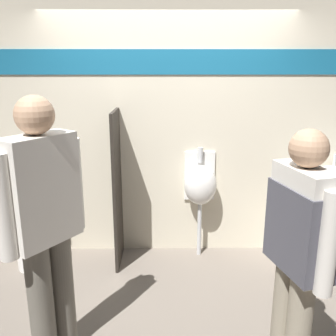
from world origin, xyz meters
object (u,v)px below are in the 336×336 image
Objects in this scene: cell_phone at (321,187)px; toilet at (36,237)px; urinal_near_counter at (200,185)px; person_in_vest at (299,246)px; person_with_lanyard at (45,223)px.

cell_phone is 2.89m from toilet.
urinal_near_counter is at bearing 166.22° from cell_phone.
urinal_near_counter is at bearing -0.67° from person_in_vest.
cell_phone is 0.17× the size of toilet.
cell_phone reaches higher than toilet.
person_in_vest is (-0.72, -1.41, 0.11)m from cell_phone.
cell_phone is at bearing -41.55° from person_in_vest.
toilet is (-2.83, 0.10, -0.56)m from cell_phone.
urinal_near_counter is (-1.14, 0.28, -0.07)m from cell_phone.
toilet is (-1.69, -0.17, -0.50)m from urinal_near_counter.
urinal_near_counter is 1.41× the size of toilet.
person_with_lanyard is (-1.57, 0.24, 0.04)m from person_in_vest.
urinal_near_counter reaches higher than toilet.
person_with_lanyard is (-2.28, -1.17, 0.16)m from cell_phone.
person_with_lanyard is (0.55, -1.28, 0.72)m from toilet.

